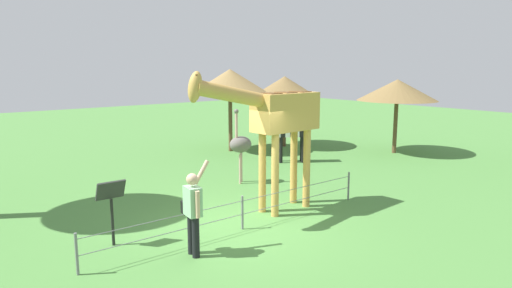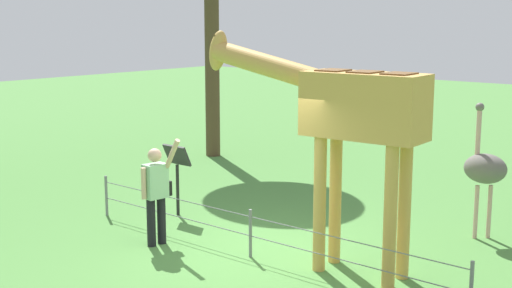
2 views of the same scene
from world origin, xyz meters
name	(u,v)px [view 1 (image 1 of 2)]	position (x,y,z in m)	size (l,w,h in m)	color
ground_plane	(239,227)	(0.00, 0.00, 0.00)	(60.00, 60.00, 0.00)	#4C843D
giraffe	(277,119)	(-1.37, -0.31, 2.28)	(3.66, 0.81, 3.44)	gold
visitor	(193,209)	(1.53, 0.66, 0.90)	(0.59, 0.59, 1.76)	black
zebra	(290,131)	(-5.48, -4.31, 1.16)	(1.65, 1.29, 1.66)	black
ostrich	(240,145)	(-2.31, -3.04, 1.18)	(0.70, 0.56, 2.25)	#CC9E93
shade_hut_near	(285,87)	(-7.51, -6.85, 2.58)	(2.97, 2.97, 3.04)	brown
shade_hut_far	(230,81)	(-5.04, -7.41, 2.90)	(2.94, 2.94, 3.36)	brown
shade_hut_aside	(397,90)	(-10.00, -2.95, 2.53)	(3.15, 3.15, 2.96)	brown
info_sign	(111,199)	(2.53, -0.74, 0.95)	(0.56, 0.21, 1.32)	black
wire_fence	(242,211)	(0.00, 0.14, 0.40)	(7.05, 0.05, 0.75)	slate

